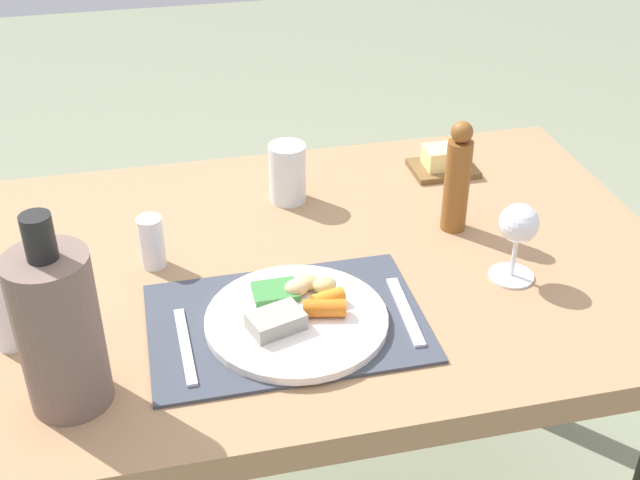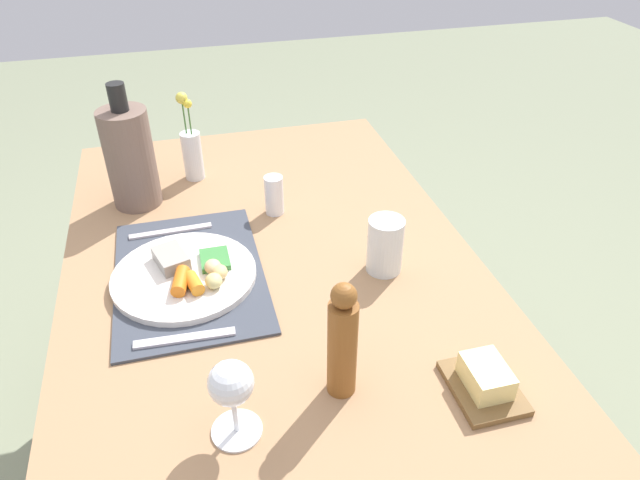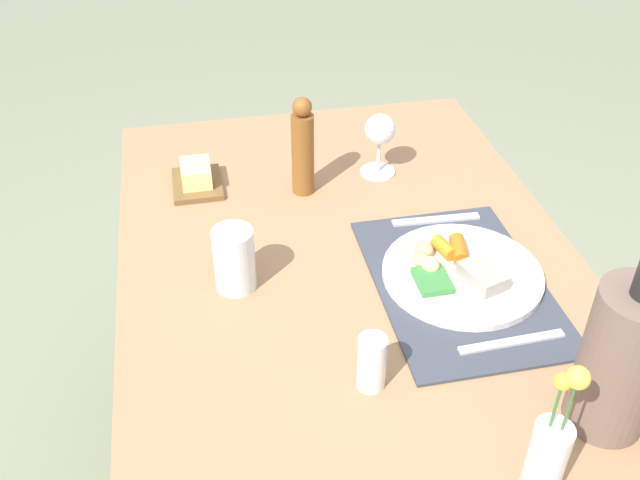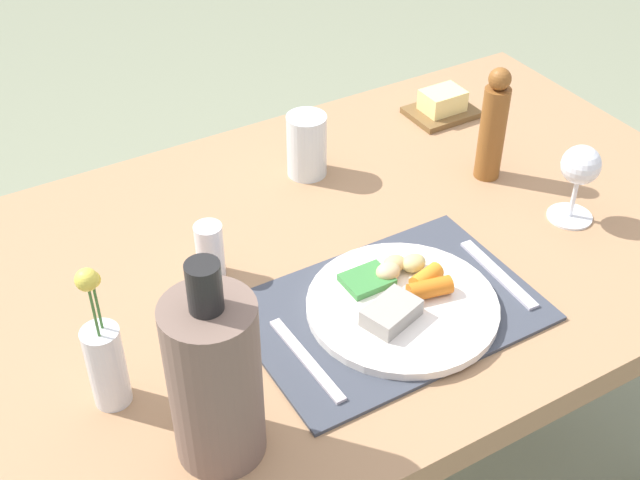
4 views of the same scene
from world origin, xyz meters
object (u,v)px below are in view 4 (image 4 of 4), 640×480
object	(u,v)px
dining_table	(344,287)
pepper_mill	(493,126)
dinner_plate	(402,302)
knife	(498,274)
wine_glass	(580,170)
water_tumbler	(307,149)
fork	(306,359)
cooler_bottle	(215,379)
butter_dish	(442,106)
salt_shaker	(210,251)
flower_vase	(105,358)

from	to	relation	value
dining_table	pepper_mill	distance (m)	0.38
dinner_plate	knife	distance (m)	0.17
wine_glass	pepper_mill	distance (m)	0.17
water_tumbler	pepper_mill	size ratio (longest dim) A/B	0.55
dining_table	fork	distance (m)	0.28
knife	cooler_bottle	distance (m)	0.51
dinner_plate	knife	xyz separation A→B (m)	(0.17, -0.02, -0.01)
water_tumbler	wine_glass	xyz separation A→B (m)	(0.31, -0.34, 0.04)
knife	pepper_mill	world-z (taller)	pepper_mill
dining_table	wine_glass	world-z (taller)	wine_glass
butter_dish	cooler_bottle	distance (m)	0.89
water_tumbler	salt_shaker	bearing A→B (deg)	-147.24
dining_table	butter_dish	distance (m)	0.47
water_tumbler	pepper_mill	bearing A→B (deg)	-31.73
butter_dish	wine_glass	xyz separation A→B (m)	(-0.02, -0.38, 0.07)
knife	flower_vase	xyz separation A→B (m)	(-0.59, 0.06, 0.07)
dining_table	cooler_bottle	distance (m)	0.48
knife	water_tumbler	distance (m)	0.41
dinner_plate	flower_vase	xyz separation A→B (m)	(-0.42, 0.05, 0.06)
dining_table	water_tumbler	distance (m)	0.26
dinner_plate	cooler_bottle	xyz separation A→B (m)	(-0.33, -0.09, 0.10)
dining_table	dinner_plate	xyz separation A→B (m)	(-0.01, -0.17, 0.11)
pepper_mill	salt_shaker	world-z (taller)	pepper_mill
flower_vase	salt_shaker	size ratio (longest dim) A/B	2.44
butter_dish	pepper_mill	xyz separation A→B (m)	(-0.06, -0.21, 0.08)
fork	pepper_mill	size ratio (longest dim) A/B	0.84
dinner_plate	flower_vase	bearing A→B (deg)	173.24
wine_glass	flower_vase	bearing A→B (deg)	179.70
flower_vase	pepper_mill	size ratio (longest dim) A/B	1.07
dinner_plate	salt_shaker	size ratio (longest dim) A/B	3.03
flower_vase	water_tumbler	bearing A→B (deg)	34.88
dining_table	flower_vase	distance (m)	0.47
knife	cooler_bottle	xyz separation A→B (m)	(-0.50, -0.07, 0.11)
water_tumbler	flower_vase	world-z (taller)	flower_vase
fork	water_tumbler	xyz separation A→B (m)	(0.23, 0.41, 0.04)
dinner_plate	water_tumbler	world-z (taller)	water_tumbler
knife	pepper_mill	bearing A→B (deg)	57.23
water_tumbler	cooler_bottle	bearing A→B (deg)	-129.49
knife	pepper_mill	size ratio (longest dim) A/B	0.82
cooler_bottle	water_tumbler	bearing A→B (deg)	50.51
knife	flower_vase	distance (m)	0.59
knife	cooler_bottle	size ratio (longest dim) A/B	0.59
salt_shaker	knife	bearing A→B (deg)	-31.62
fork	butter_dish	xyz separation A→B (m)	(0.56, 0.45, 0.01)
dining_table	knife	world-z (taller)	knife
butter_dish	cooler_bottle	bearing A→B (deg)	-144.35
flower_vase	salt_shaker	distance (m)	0.27
dining_table	cooler_bottle	world-z (taller)	cooler_bottle
dinner_plate	butter_dish	xyz separation A→B (m)	(0.39, 0.43, 0.00)
dining_table	flower_vase	size ratio (longest dim) A/B	6.00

